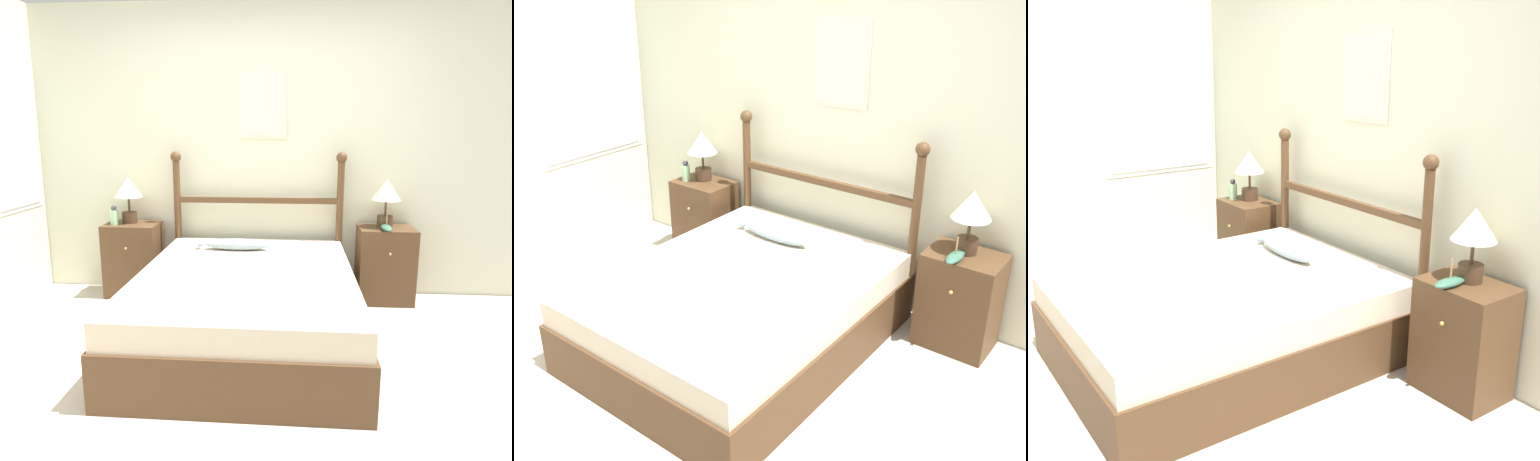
% 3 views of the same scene
% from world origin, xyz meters
% --- Properties ---
extents(ground_plane, '(16.00, 16.00, 0.00)m').
position_xyz_m(ground_plane, '(0.00, 0.00, 0.00)').
color(ground_plane, '#B7AD9E').
extents(wall_back, '(6.40, 0.08, 2.55)m').
position_xyz_m(wall_back, '(-0.00, 1.73, 1.28)').
color(wall_back, beige).
rests_on(wall_back, ground_plane).
extents(bed, '(1.51, 1.97, 0.51)m').
position_xyz_m(bed, '(-0.07, 0.64, 0.25)').
color(bed, '#4C331E').
rests_on(bed, ground_plane).
extents(headboard, '(1.54, 0.09, 1.29)m').
position_xyz_m(headboard, '(-0.07, 1.59, 0.74)').
color(headboard, '#4C331E').
rests_on(headboard, ground_plane).
extents(nightstand_left, '(0.47, 0.38, 0.66)m').
position_xyz_m(nightstand_left, '(-1.19, 1.49, 0.33)').
color(nightstand_left, '#4C331E').
rests_on(nightstand_left, ground_plane).
extents(nightstand_right, '(0.47, 0.38, 0.66)m').
position_xyz_m(nightstand_right, '(1.05, 1.49, 0.33)').
color(nightstand_right, '#4C331E').
rests_on(nightstand_right, ground_plane).
extents(table_lamp_left, '(0.24, 0.24, 0.41)m').
position_xyz_m(table_lamp_left, '(-1.22, 1.53, 0.94)').
color(table_lamp_left, '#422D1E').
rests_on(table_lamp_left, nightstand_left).
extents(table_lamp_right, '(0.24, 0.24, 0.41)m').
position_xyz_m(table_lamp_right, '(1.03, 1.53, 0.94)').
color(table_lamp_right, '#422D1E').
rests_on(table_lamp_right, nightstand_right).
extents(bottle, '(0.07, 0.07, 0.17)m').
position_xyz_m(bottle, '(-1.33, 1.43, 0.73)').
color(bottle, '#99C699').
rests_on(bottle, nightstand_left).
extents(model_boat, '(0.08, 0.23, 0.16)m').
position_xyz_m(model_boat, '(1.02, 1.38, 0.68)').
color(model_boat, '#386651').
rests_on(model_boat, nightstand_right).
extents(fish_pillow, '(0.59, 0.13, 0.09)m').
position_xyz_m(fish_pillow, '(-0.22, 1.19, 0.56)').
color(fish_pillow, '#8499A3').
rests_on(fish_pillow, bed).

